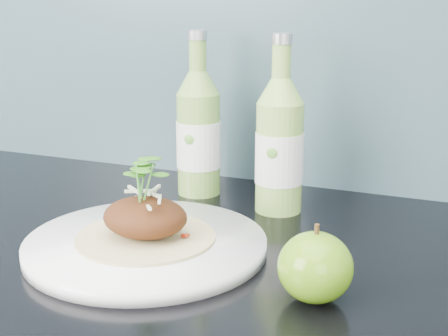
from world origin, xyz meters
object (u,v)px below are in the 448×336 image
Objects in this scene: cider_bottle_left at (198,133)px; dinner_plate at (146,245)px; green_apple at (315,267)px; cider_bottle_right at (279,146)px.

dinner_plate is at bearing -95.94° from cider_bottle_left.
dinner_plate is at bearing 168.15° from green_apple.
cider_bottle_right is at bearing -27.98° from cider_bottle_left.
dinner_plate is at bearing -135.08° from cider_bottle_right.
green_apple is 0.40m from cider_bottle_left.
cider_bottle_left is (-0.04, 0.24, 0.09)m from dinner_plate.
dinner_plate is 1.53× the size of cider_bottle_left.
cider_bottle_left is at bearing 132.58° from green_apple.
green_apple is 0.29m from cider_bottle_right.
cider_bottle_right is (0.10, 0.21, 0.09)m from dinner_plate.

